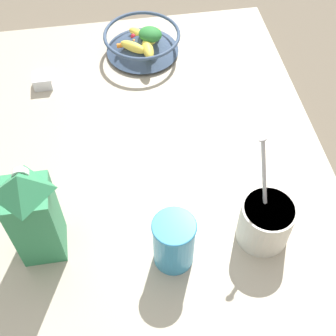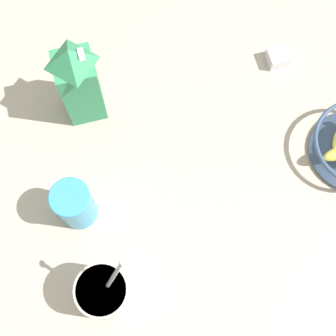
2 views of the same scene
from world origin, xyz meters
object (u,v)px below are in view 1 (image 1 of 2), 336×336
Objects in this scene: yogurt_tub at (266,221)px; drinking_cup at (174,242)px; spice_jar at (43,81)px; fruit_bowl at (143,41)px; milk_carton at (33,214)px.

drinking_cup is (0.20, 0.02, 0.01)m from yogurt_tub.
spice_jar is at bearing -64.87° from drinking_cup.
yogurt_tub is 1.92× the size of drinking_cup.
drinking_cup is 0.64m from spice_jar.
fruit_bowl is at bearing -91.76° from drinking_cup.
milk_carton reaches higher than spice_jar.
yogurt_tub is (-0.46, 0.05, -0.07)m from milk_carton.
yogurt_tub is at bearing -173.40° from drinking_cup.
milk_carton reaches higher than fruit_bowl.
spice_jar is (0.01, -0.50, -0.11)m from milk_carton.
milk_carton reaches higher than drinking_cup.
fruit_bowl is at bearing -162.32° from spice_jar.
drinking_cup is at bearing 164.96° from milk_carton.
yogurt_tub is (-0.18, 0.64, 0.02)m from fruit_bowl.
milk_carton is (0.28, 0.60, 0.08)m from fruit_bowl.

